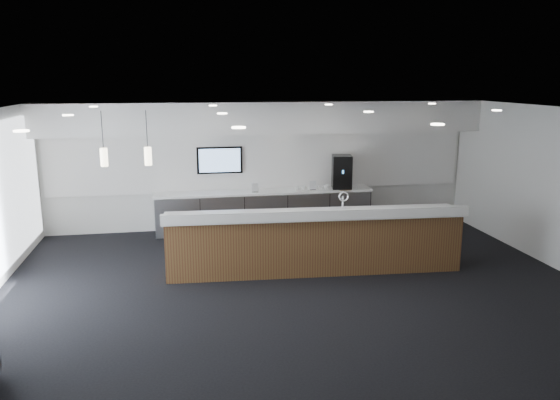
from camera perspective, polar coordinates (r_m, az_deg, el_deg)
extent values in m
plane|color=black|center=(9.52, 1.67, -9.02)|extent=(10.00, 10.00, 0.00)
cube|color=black|center=(8.86, 1.80, 9.31)|extent=(10.00, 8.00, 0.02)
cube|color=silver|center=(12.94, -1.91, 3.70)|extent=(10.00, 0.02, 3.00)
cube|color=white|center=(12.37, -1.65, 8.65)|extent=(10.00, 0.90, 0.70)
cube|color=white|center=(12.90, -1.89, 4.12)|extent=(9.80, 0.06, 1.40)
cube|color=#A0A3A8|center=(12.80, -1.64, -1.20)|extent=(5.00, 0.60, 0.90)
cube|color=white|center=(12.70, -1.66, 0.89)|extent=(5.06, 0.66, 0.05)
cylinder|color=white|center=(12.35, -10.64, -1.72)|extent=(0.60, 0.02, 0.02)
cylinder|color=white|center=(12.38, -6.01, -1.53)|extent=(0.60, 0.02, 0.02)
cylinder|color=white|center=(12.48, -1.43, -1.34)|extent=(0.60, 0.02, 0.02)
cylinder|color=white|center=(12.67, 3.05, -1.15)|extent=(0.60, 0.02, 0.02)
cylinder|color=white|center=(12.93, 7.37, -0.95)|extent=(0.60, 0.02, 0.02)
cube|color=black|center=(12.73, -6.33, 4.16)|extent=(1.05, 0.07, 0.62)
cube|color=blue|center=(12.69, -6.31, 4.13)|extent=(0.95, 0.01, 0.54)
cylinder|color=#FFEEC6|center=(9.56, -13.53, 4.70)|extent=(0.12, 0.12, 0.30)
cylinder|color=#FFEEC6|center=(9.62, -17.71, 4.50)|extent=(0.12, 0.12, 0.30)
cube|color=#552F1C|center=(10.13, 3.60, -4.55)|extent=(5.41, 1.04, 1.05)
cube|color=white|center=(9.98, 3.64, -1.50)|extent=(5.49, 1.13, 0.06)
cube|color=white|center=(9.56, 4.10, -1.58)|extent=(5.45, 0.42, 0.18)
cylinder|color=white|center=(10.14, 6.56, -0.33)|extent=(0.04, 0.04, 0.28)
torus|color=white|center=(10.06, 6.68, 0.37)|extent=(0.19, 0.04, 0.19)
cube|color=black|center=(13.00, 6.47, 2.96)|extent=(0.53, 0.58, 0.78)
cube|color=white|center=(12.82, 6.78, 1.07)|extent=(0.28, 0.12, 0.02)
cube|color=silver|center=(12.51, -2.63, 1.31)|extent=(0.15, 0.04, 0.21)
cube|color=silver|center=(12.78, 3.45, 1.54)|extent=(0.16, 0.03, 0.21)
imported|color=white|center=(12.91, 4.85, 1.37)|extent=(0.10, 0.10, 0.10)
imported|color=white|center=(12.87, 4.25, 1.35)|extent=(0.15, 0.15, 0.10)
imported|color=white|center=(12.84, 3.64, 1.33)|extent=(0.13, 0.13, 0.10)
imported|color=white|center=(12.81, 3.03, 1.31)|extent=(0.14, 0.14, 0.10)
imported|color=white|center=(12.78, 2.42, 1.29)|extent=(0.14, 0.14, 0.10)
imported|color=white|center=(12.75, 1.81, 1.27)|extent=(0.11, 0.11, 0.10)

